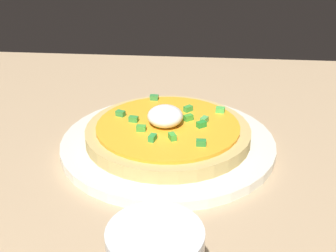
{
  "coord_description": "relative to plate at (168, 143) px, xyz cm",
  "views": [
    {
      "loc": [
        -3.91,
        50.97,
        32.95
      ],
      "look_at": [
        0.95,
        -2.3,
        6.3
      ],
      "focal_mm": 46.04,
      "sensor_mm": 36.0,
      "label": 1
    }
  ],
  "objects": [
    {
      "name": "dining_table",
      "position": [
        -0.95,
        2.3,
        -2.15
      ],
      "size": [
        111.03,
        89.83,
        2.98
      ],
      "primitive_type": "cube",
      "color": "tan",
      "rests_on": "ground"
    },
    {
      "name": "plate",
      "position": [
        0.0,
        0.0,
        0.0
      ],
      "size": [
        29.98,
        29.98,
        1.32
      ],
      "primitive_type": "cylinder",
      "color": "silver",
      "rests_on": "dining_table"
    },
    {
      "name": "pizza",
      "position": [
        0.02,
        0.02,
        1.9
      ],
      "size": [
        22.97,
        22.97,
        5.1
      ],
      "color": "tan",
      "rests_on": "plate"
    }
  ]
}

